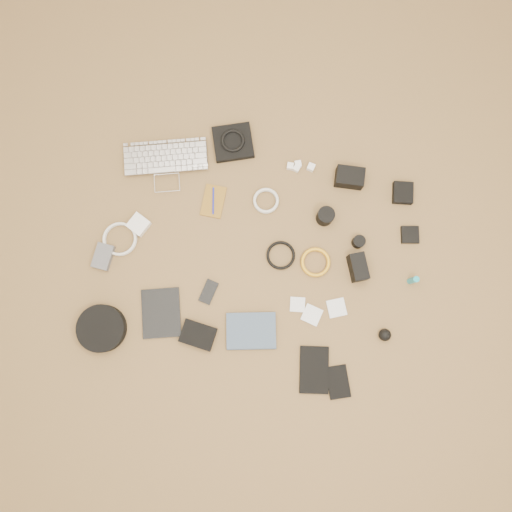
% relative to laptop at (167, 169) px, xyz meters
% --- Properties ---
extents(room_shell, '(4.04, 4.04, 2.58)m').
position_rel_laptop_xyz_m(room_shell, '(0.46, -0.31, 1.24)').
color(room_shell, brown).
rests_on(room_shell, ground).
extents(laptop, '(0.44, 0.36, 0.03)m').
position_rel_laptop_xyz_m(laptop, '(0.00, 0.00, 0.00)').
color(laptop, '#B9B8BD').
rests_on(laptop, ground).
extents(headphone_pouch, '(0.22, 0.22, 0.03)m').
position_rel_laptop_xyz_m(headphone_pouch, '(0.26, 0.19, 0.00)').
color(headphone_pouch, black).
rests_on(headphone_pouch, ground).
extents(headphones, '(0.13, 0.13, 0.01)m').
position_rel_laptop_xyz_m(headphones, '(0.26, 0.19, 0.02)').
color(headphones, black).
rests_on(headphones, headphone_pouch).
extents(charger_a, '(0.03, 0.03, 0.03)m').
position_rel_laptop_xyz_m(charger_a, '(0.54, 0.13, -0.00)').
color(charger_a, white).
rests_on(charger_a, ground).
extents(charger_b, '(0.04, 0.04, 0.03)m').
position_rel_laptop_xyz_m(charger_b, '(0.57, 0.15, -0.00)').
color(charger_b, white).
rests_on(charger_b, ground).
extents(charger_c, '(0.04, 0.04, 0.03)m').
position_rel_laptop_xyz_m(charger_c, '(0.63, 0.15, -0.00)').
color(charger_c, white).
rests_on(charger_c, ground).
extents(charger_d, '(0.03, 0.03, 0.03)m').
position_rel_laptop_xyz_m(charger_d, '(0.57, 0.13, -0.00)').
color(charger_d, white).
rests_on(charger_d, ground).
extents(dslr_camera, '(0.13, 0.10, 0.07)m').
position_rel_laptop_xyz_m(dslr_camera, '(0.81, 0.13, 0.02)').
color(dslr_camera, black).
rests_on(dslr_camera, ground).
extents(lens_pouch, '(0.10, 0.11, 0.03)m').
position_rel_laptop_xyz_m(lens_pouch, '(1.06, 0.12, 0.00)').
color(lens_pouch, black).
rests_on(lens_pouch, ground).
extents(notebook_olive, '(0.10, 0.15, 0.01)m').
position_rel_laptop_xyz_m(notebook_olive, '(0.24, -0.10, -0.01)').
color(notebook_olive, brown).
rests_on(notebook_olive, ground).
extents(pen_blue, '(0.03, 0.12, 0.01)m').
position_rel_laptop_xyz_m(pen_blue, '(0.24, -0.10, -0.00)').
color(pen_blue, '#151EB0').
rests_on(pen_blue, notebook_olive).
extents(cable_white_a, '(0.14, 0.14, 0.01)m').
position_rel_laptop_xyz_m(cable_white_a, '(0.47, -0.05, -0.01)').
color(cable_white_a, silver).
rests_on(cable_white_a, ground).
extents(lens_a, '(0.08, 0.08, 0.08)m').
position_rel_laptop_xyz_m(lens_a, '(0.74, -0.06, 0.03)').
color(lens_a, black).
rests_on(lens_a, ground).
extents(lens_b, '(0.07, 0.07, 0.05)m').
position_rel_laptop_xyz_m(lens_b, '(0.91, -0.14, 0.01)').
color(lens_b, black).
rests_on(lens_b, ground).
extents(card_reader, '(0.09, 0.09, 0.02)m').
position_rel_laptop_xyz_m(card_reader, '(1.12, -0.06, -0.01)').
color(card_reader, black).
rests_on(card_reader, ground).
extents(power_brick, '(0.11, 0.11, 0.03)m').
position_rel_laptop_xyz_m(power_brick, '(-0.06, -0.28, 0.00)').
color(power_brick, white).
rests_on(power_brick, ground).
extents(cable_white_b, '(0.20, 0.20, 0.01)m').
position_rel_laptop_xyz_m(cable_white_b, '(-0.12, -0.36, -0.01)').
color(cable_white_b, silver).
rests_on(cable_white_b, ground).
extents(cable_black, '(0.15, 0.15, 0.01)m').
position_rel_laptop_xyz_m(cable_black, '(0.59, -0.27, -0.01)').
color(cable_black, black).
rests_on(cable_black, ground).
extents(cable_yellow, '(0.16, 0.16, 0.01)m').
position_rel_laptop_xyz_m(cable_yellow, '(0.74, -0.27, -0.01)').
color(cable_yellow, gold).
rests_on(cable_yellow, ground).
extents(flash, '(0.11, 0.13, 0.09)m').
position_rel_laptop_xyz_m(flash, '(0.92, -0.26, 0.03)').
color(flash, black).
rests_on(flash, ground).
extents(lens_cleaner, '(0.03, 0.03, 0.09)m').
position_rel_laptop_xyz_m(lens_cleaner, '(1.16, -0.26, 0.03)').
color(lens_cleaner, teal).
rests_on(lens_cleaner, ground).
extents(battery_charger, '(0.08, 0.12, 0.03)m').
position_rel_laptop_xyz_m(battery_charger, '(-0.17, -0.45, 0.00)').
color(battery_charger, '#515156').
rests_on(battery_charger, ground).
extents(tablet, '(0.22, 0.25, 0.01)m').
position_rel_laptop_xyz_m(tablet, '(0.13, -0.63, -0.01)').
color(tablet, black).
rests_on(tablet, ground).
extents(phone, '(0.07, 0.11, 0.01)m').
position_rel_laptop_xyz_m(phone, '(0.31, -0.50, -0.01)').
color(phone, black).
rests_on(phone, ground).
extents(filter_case_left, '(0.07, 0.07, 0.01)m').
position_rel_laptop_xyz_m(filter_case_left, '(0.70, -0.47, -0.01)').
color(filter_case_left, silver).
rests_on(filter_case_left, ground).
extents(filter_case_mid, '(0.09, 0.09, 0.01)m').
position_rel_laptop_xyz_m(filter_case_mid, '(0.77, -0.50, -0.01)').
color(filter_case_mid, silver).
rests_on(filter_case_mid, ground).
extents(filter_case_right, '(0.10, 0.10, 0.01)m').
position_rel_laptop_xyz_m(filter_case_right, '(0.87, -0.44, -0.01)').
color(filter_case_right, silver).
rests_on(filter_case_right, ground).
extents(air_blower, '(0.06, 0.06, 0.05)m').
position_rel_laptop_xyz_m(air_blower, '(1.09, -0.51, 0.01)').
color(air_blower, black).
rests_on(air_blower, ground).
extents(headphone_case, '(0.24, 0.24, 0.06)m').
position_rel_laptop_xyz_m(headphone_case, '(-0.10, -0.75, 0.01)').
color(headphone_case, black).
rests_on(headphone_case, ground).
extents(drive_case, '(0.15, 0.11, 0.04)m').
position_rel_laptop_xyz_m(drive_case, '(0.31, -0.69, 0.00)').
color(drive_case, black).
rests_on(drive_case, ground).
extents(paperback, '(0.24, 0.20, 0.02)m').
position_rel_laptop_xyz_m(paperback, '(0.55, -0.70, -0.00)').
color(paperback, '#3C4E66').
rests_on(paperback, ground).
extents(notebook_black_a, '(0.16, 0.22, 0.01)m').
position_rel_laptop_xyz_m(notebook_black_a, '(0.83, -0.72, -0.01)').
color(notebook_black_a, black).
rests_on(notebook_black_a, ground).
extents(notebook_black_b, '(0.13, 0.16, 0.01)m').
position_rel_laptop_xyz_m(notebook_black_b, '(0.94, -0.75, -0.01)').
color(notebook_black_b, black).
rests_on(notebook_black_b, ground).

